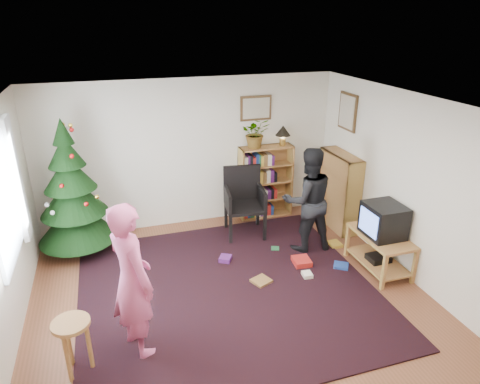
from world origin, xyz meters
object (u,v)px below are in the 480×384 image
object	(u,v)px
christmas_tree	(73,199)
person_standing	(132,280)
person_by_chair	(308,200)
crt_tv	(384,220)
bookshelf_right	(339,190)
armchair	(242,198)
bookshelf_back	(266,181)
stool	(72,334)
picture_right	(348,112)
table_lamp	(283,132)
tv_stand	(380,249)
picture_back	(256,108)
potted_plant	(256,133)

from	to	relation	value
christmas_tree	person_standing	xyz separation A→B (m)	(0.67, -2.40, -0.00)
person_by_chair	crt_tv	bearing A→B (deg)	134.00
bookshelf_right	armchair	world-z (taller)	bookshelf_right
bookshelf_back	stool	bearing A→B (deg)	-137.14
picture_right	armchair	distance (m)	2.21
picture_right	crt_tv	bearing A→B (deg)	-99.18
table_lamp	armchair	bearing A→B (deg)	-151.31
bookshelf_back	tv_stand	world-z (taller)	bookshelf_back
picture_back	crt_tv	bearing A→B (deg)	-65.31
bookshelf_right	bookshelf_back	bearing A→B (deg)	53.63
picture_back	christmas_tree	world-z (taller)	picture_back
picture_back	picture_right	size ratio (longest dim) A/B	0.92
person_by_chair	bookshelf_back	bearing A→B (deg)	-78.93
bookshelf_right	christmas_tree	bearing A→B (deg)	84.50
person_standing	table_lamp	distance (m)	4.00
person_standing	picture_right	bearing A→B (deg)	-83.85
picture_back	person_by_chair	distance (m)	1.87
potted_plant	table_lamp	xyz separation A→B (m)	(0.50, 0.00, -0.02)
picture_back	person_standing	bearing A→B (deg)	-129.30
stool	bookshelf_back	bearing A→B (deg)	42.86
person_standing	table_lamp	size ratio (longest dim) A/B	5.00
bookshelf_right	crt_tv	world-z (taller)	bookshelf_right
person_standing	bookshelf_back	bearing A→B (deg)	-66.70
person_standing	potted_plant	world-z (taller)	potted_plant
picture_right	tv_stand	bearing A→B (deg)	-99.08
crt_tv	table_lamp	world-z (taller)	table_lamp
person_standing	person_by_chair	size ratio (longest dim) A/B	1.06
christmas_tree	armchair	distance (m)	2.62
tv_stand	table_lamp	bearing A→B (deg)	105.75
christmas_tree	tv_stand	distance (m)	4.53
bookshelf_right	person_by_chair	distance (m)	1.04
bookshelf_right	potted_plant	distance (m)	1.71
tv_stand	person_standing	bearing A→B (deg)	-170.55
christmas_tree	bookshelf_right	size ratio (longest dim) A/B	1.61
picture_back	tv_stand	distance (m)	3.03
christmas_tree	person_by_chair	xyz separation A→B (m)	(3.37, -0.97, -0.05)
bookshelf_back	bookshelf_right	xyz separation A→B (m)	(1.04, -0.76, 0.00)
picture_right	crt_tv	world-z (taller)	picture_right
picture_right	potted_plant	world-z (taller)	picture_right
tv_stand	person_standing	distance (m)	3.53
bookshelf_back	tv_stand	size ratio (longest dim) A/B	1.33
picture_back	armchair	xyz separation A→B (m)	(-0.43, -0.62, -1.34)
picture_back	christmas_tree	bearing A→B (deg)	-170.81
picture_right	christmas_tree	bearing A→B (deg)	176.93
crt_tv	potted_plant	world-z (taller)	potted_plant
bookshelf_right	table_lamp	size ratio (longest dim) A/B	3.72
tv_stand	person_standing	xyz separation A→B (m)	(-3.44, -0.57, 0.54)
table_lamp	christmas_tree	bearing A→B (deg)	-174.17
picture_right	tv_stand	xyz separation A→B (m)	(-0.26, -1.60, -1.62)
picture_back	tv_stand	bearing A→B (deg)	-65.25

